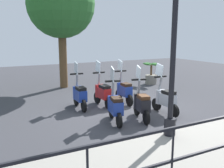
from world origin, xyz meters
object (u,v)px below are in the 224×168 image
at_px(scooter_far_1, 103,92).
at_px(scooter_near_2, 115,106).
at_px(lamp_post_near, 173,55).
at_px(tree_distant, 61,5).
at_px(scooter_near_0, 165,99).
at_px(scooter_far_0, 124,90).
at_px(potted_palm, 151,75).
at_px(scooter_near_1, 142,103).
at_px(scooter_far_2, 80,94).

bearing_deg(scooter_far_1, scooter_near_2, 164.39).
xyz_separation_m(lamp_post_near, tree_distant, (6.98, 0.41, 1.73)).
height_order(tree_distant, scooter_near_0, tree_distant).
xyz_separation_m(lamp_post_near, scooter_near_0, (1.65, -1.21, -1.51)).
bearing_deg(scooter_near_0, scooter_far_1, 38.68).
relative_size(tree_distant, scooter_far_0, 3.41).
xyz_separation_m(tree_distant, scooter_near_0, (-5.33, -1.62, -3.24)).
relative_size(potted_palm, scooter_near_0, 0.69).
xyz_separation_m(lamp_post_near, scooter_near_1, (1.53, -0.26, -1.51)).
height_order(lamp_post_near, scooter_far_0, lamp_post_near).
bearing_deg(scooter_near_2, tree_distant, 12.03).
relative_size(tree_distant, scooter_near_2, 3.41).
distance_m(scooter_near_1, scooter_near_2, 0.80).
distance_m(scooter_near_0, scooter_far_0, 1.72).
height_order(scooter_near_0, scooter_far_0, same).
relative_size(tree_distant, scooter_near_1, 3.41).
relative_size(lamp_post_near, scooter_far_2, 2.71).
height_order(lamp_post_near, scooter_near_2, lamp_post_near).
distance_m(tree_distant, scooter_near_1, 6.37).
xyz_separation_m(tree_distant, scooter_far_0, (-3.70, -1.10, -3.24)).
height_order(tree_distant, scooter_near_2, tree_distant).
height_order(tree_distant, scooter_far_0, tree_distant).
distance_m(potted_palm, scooter_far_0, 3.90).
height_order(scooter_near_0, scooter_near_1, same).
xyz_separation_m(lamp_post_near, potted_palm, (5.78, -3.68, -1.54)).
bearing_deg(lamp_post_near, scooter_far_2, 15.57).
xyz_separation_m(scooter_near_0, scooter_far_0, (1.64, 0.52, 0.00)).
bearing_deg(potted_palm, tree_distant, 73.61).
xyz_separation_m(potted_palm, scooter_near_0, (-4.13, 2.47, 0.04)).
relative_size(scooter_near_0, scooter_far_0, 1.00).
bearing_deg(lamp_post_near, scooter_far_1, 2.50).
distance_m(lamp_post_near, scooter_near_0, 2.54).
relative_size(lamp_post_near, scooter_far_1, 2.71).
height_order(lamp_post_near, scooter_far_1, lamp_post_near).
relative_size(lamp_post_near, scooter_far_0, 2.71).
bearing_deg(tree_distant, scooter_far_2, 171.65).
height_order(scooter_near_0, scooter_near_2, same).
distance_m(tree_distant, scooter_far_2, 4.87).
height_order(scooter_near_2, scooter_far_1, same).
bearing_deg(tree_distant, potted_palm, -106.39).
relative_size(tree_distant, scooter_near_0, 3.41).
height_order(lamp_post_near, scooter_near_1, lamp_post_near).
xyz_separation_m(scooter_near_2, scooter_far_1, (1.64, -0.39, 0.00)).
relative_size(potted_palm, scooter_far_2, 0.69).
height_order(tree_distant, potted_palm, tree_distant).
relative_size(lamp_post_near, scooter_near_1, 2.71).
distance_m(potted_palm, scooter_near_1, 5.45).
relative_size(potted_palm, scooter_far_1, 0.69).
height_order(potted_palm, scooter_near_0, scooter_near_0).
xyz_separation_m(potted_palm, scooter_near_2, (-4.12, 4.21, 0.04)).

